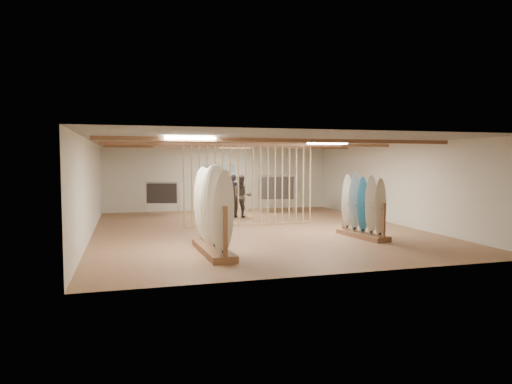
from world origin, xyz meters
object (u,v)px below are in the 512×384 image
object	(u,v)px
rack_left	(213,224)
shopper_b	(242,194)
shopper_a	(232,192)
rack_right	(363,216)
clothing_rack_b	(276,188)
clothing_rack_a	(162,193)

from	to	relation	value
rack_left	shopper_b	distance (m)	6.66
shopper_a	shopper_b	xyz separation A→B (m)	(0.33, -0.27, -0.04)
rack_right	clothing_rack_b	xyz separation A→B (m)	(-0.45, 6.48, 0.45)
clothing_rack_a	shopper_b	xyz separation A→B (m)	(2.88, -1.59, 0.04)
rack_left	rack_right	world-z (taller)	rack_left
rack_left	shopper_a	distance (m)	6.82
clothing_rack_a	shopper_b	size ratio (longest dim) A/B	0.74
clothing_rack_a	shopper_b	bearing A→B (deg)	-10.98
clothing_rack_b	rack_right	bearing A→B (deg)	-73.07
rack_left	shopper_a	xyz separation A→B (m)	(1.95, 6.53, 0.26)
rack_left	clothing_rack_b	distance (m)	8.53
shopper_a	shopper_b	bearing A→B (deg)	137.06
shopper_b	rack_right	bearing A→B (deg)	-66.25
rack_right	clothing_rack_b	bearing A→B (deg)	84.07
rack_right	rack_left	bearing A→B (deg)	-177.49
clothing_rack_a	shopper_b	world-z (taller)	shopper_b
clothing_rack_a	clothing_rack_b	xyz separation A→B (m)	(4.68, -0.37, 0.16)
rack_left	shopper_a	world-z (taller)	rack_left
shopper_b	rack_left	bearing A→B (deg)	-109.48
clothing_rack_a	clothing_rack_b	size ratio (longest dim) A/B	0.85
rack_right	clothing_rack_a	xyz separation A→B (m)	(-5.13, 6.85, 0.29)
shopper_a	shopper_b	size ratio (longest dim) A/B	1.04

